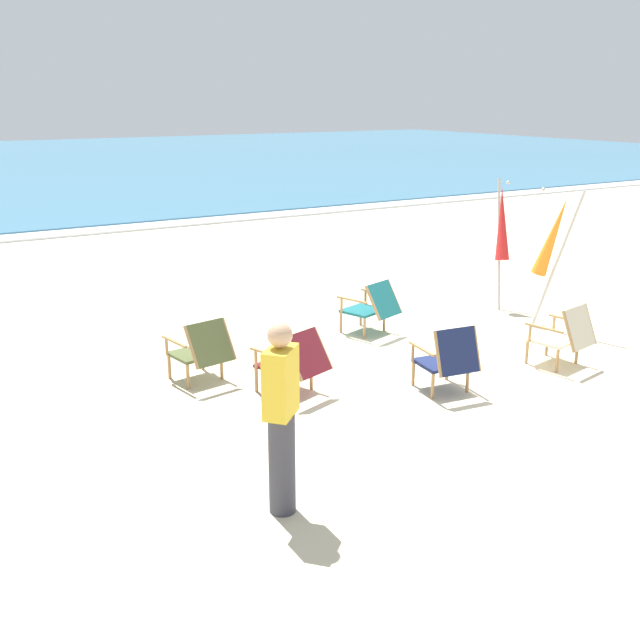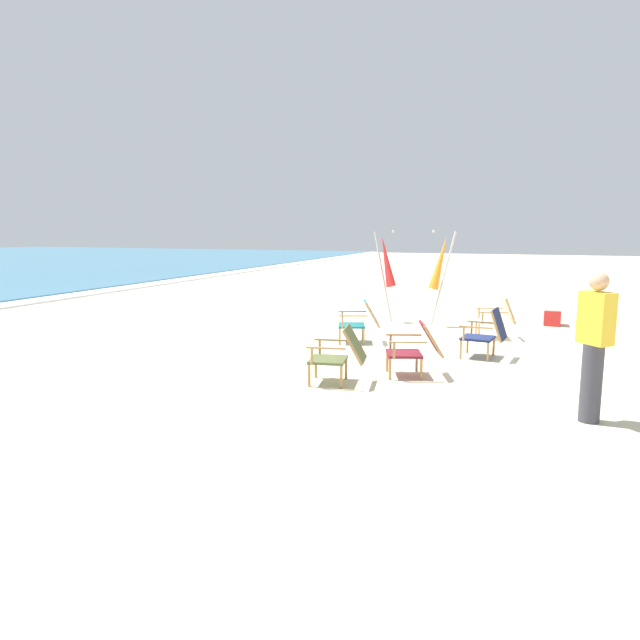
% 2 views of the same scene
% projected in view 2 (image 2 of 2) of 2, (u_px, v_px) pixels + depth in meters
% --- Properties ---
extents(ground_plane, '(80.00, 80.00, 0.00)m').
position_uv_depth(ground_plane, '(434.00, 348.00, 10.01)').
color(ground_plane, beige).
extents(beach_chair_front_left, '(0.79, 0.92, 0.77)m').
position_uv_depth(beach_chair_front_left, '(416.00, 347.00, 8.08)').
color(beach_chair_front_left, maroon).
rests_on(beach_chair_front_left, ground).
extents(beach_chair_back_right, '(0.66, 0.74, 0.82)m').
position_uv_depth(beach_chair_back_right, '(487.00, 332.00, 9.19)').
color(beach_chair_back_right, '#19234C').
rests_on(beach_chair_back_right, ground).
extents(beach_chair_front_right, '(0.69, 0.84, 0.79)m').
position_uv_depth(beach_chair_front_right, '(340.00, 353.00, 7.67)').
color(beach_chair_front_right, '#515B33').
rests_on(beach_chair_front_right, ground).
extents(beach_chair_back_left, '(0.70, 0.80, 0.81)m').
position_uv_depth(beach_chair_back_left, '(498.00, 316.00, 10.86)').
color(beach_chair_back_left, beige).
rests_on(beach_chair_back_left, ground).
extents(beach_chair_far_center, '(0.78, 0.90, 0.78)m').
position_uv_depth(beach_chair_far_center, '(361.00, 320.00, 10.46)').
color(beach_chair_far_center, '#196066').
rests_on(beach_chair_far_center, ground).
extents(umbrella_furled_orange, '(0.55, 0.57, 2.06)m').
position_uv_depth(umbrella_furled_orange, '(440.00, 264.00, 12.15)').
color(umbrella_furled_orange, '#B7B2A8').
rests_on(umbrella_furled_orange, ground).
extents(umbrella_furled_red, '(0.45, 0.65, 2.05)m').
position_uv_depth(umbrella_furled_red, '(386.00, 262.00, 12.75)').
color(umbrella_furled_red, '#B7B2A8').
rests_on(umbrella_furled_red, ground).
extents(person_near_chairs, '(0.39, 0.38, 1.63)m').
position_uv_depth(person_near_chairs, '(594.00, 346.00, 6.07)').
color(person_near_chairs, '#383842').
rests_on(person_near_chairs, ground).
extents(cooler_box, '(0.49, 0.35, 0.40)m').
position_uv_depth(cooler_box, '(552.00, 316.00, 12.42)').
color(cooler_box, red).
rests_on(cooler_box, ground).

